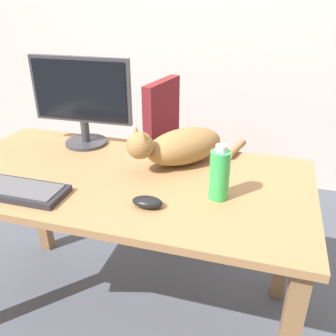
{
  "coord_description": "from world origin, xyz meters",
  "views": [
    {
      "loc": [
        0.54,
        -1.2,
        1.44
      ],
      "look_at": [
        0.18,
        0.0,
        0.81
      ],
      "focal_mm": 38.9,
      "sensor_mm": 36.0,
      "label": 1
    }
  ],
  "objects_px": {
    "monitor": "(82,98)",
    "cat": "(180,146)",
    "water_bottle": "(219,174)",
    "office_chair": "(182,169)",
    "keyboard": "(9,189)",
    "computer_mouse": "(147,202)"
  },
  "relations": [
    {
      "from": "office_chair",
      "to": "cat",
      "type": "relative_size",
      "value": 2.05
    },
    {
      "from": "water_bottle",
      "to": "office_chair",
      "type": "bearing_deg",
      "value": 112.61
    },
    {
      "from": "office_chair",
      "to": "water_bottle",
      "type": "height_order",
      "value": "water_bottle"
    },
    {
      "from": "cat",
      "to": "computer_mouse",
      "type": "xyz_separation_m",
      "value": [
        -0.02,
        -0.37,
        -0.06
      ]
    },
    {
      "from": "monitor",
      "to": "keyboard",
      "type": "distance_m",
      "value": 0.55
    },
    {
      "from": "monitor",
      "to": "office_chair",
      "type": "bearing_deg",
      "value": 54.79
    },
    {
      "from": "keyboard",
      "to": "water_bottle",
      "type": "relative_size",
      "value": 2.13
    },
    {
      "from": "cat",
      "to": "keyboard",
      "type": "bearing_deg",
      "value": -142.64
    },
    {
      "from": "keyboard",
      "to": "computer_mouse",
      "type": "relative_size",
      "value": 4.0
    },
    {
      "from": "monitor",
      "to": "water_bottle",
      "type": "bearing_deg",
      "value": -24.74
    },
    {
      "from": "computer_mouse",
      "to": "water_bottle",
      "type": "relative_size",
      "value": 0.53
    },
    {
      "from": "monitor",
      "to": "cat",
      "type": "bearing_deg",
      "value": -9.43
    },
    {
      "from": "monitor",
      "to": "keyboard",
      "type": "relative_size",
      "value": 1.09
    },
    {
      "from": "office_chair",
      "to": "computer_mouse",
      "type": "distance_m",
      "value": 1.02
    },
    {
      "from": "monitor",
      "to": "water_bottle",
      "type": "relative_size",
      "value": 2.33
    },
    {
      "from": "monitor",
      "to": "keyboard",
      "type": "height_order",
      "value": "monitor"
    },
    {
      "from": "keyboard",
      "to": "computer_mouse",
      "type": "height_order",
      "value": "computer_mouse"
    },
    {
      "from": "monitor",
      "to": "computer_mouse",
      "type": "xyz_separation_m",
      "value": [
        0.47,
        -0.45,
        -0.21
      ]
    },
    {
      "from": "keyboard",
      "to": "monitor",
      "type": "bearing_deg",
      "value": 83.87
    },
    {
      "from": "cat",
      "to": "water_bottle",
      "type": "relative_size",
      "value": 2.27
    },
    {
      "from": "monitor",
      "to": "cat",
      "type": "relative_size",
      "value": 1.03
    },
    {
      "from": "keyboard",
      "to": "water_bottle",
      "type": "xyz_separation_m",
      "value": [
        0.75,
        0.18,
        0.08
      ]
    }
  ]
}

